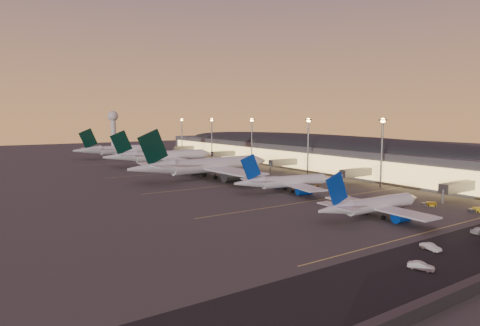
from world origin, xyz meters
The scene contains 16 objects.
ground centered at (0.00, 0.00, 0.00)m, with size 700.00×700.00×0.00m, color #3B3936.
airliner_narrow_south centered at (-5.97, -29.45, 3.35)m, with size 36.21×32.30×12.95m.
airliner_narrow_north centered at (-0.80, 11.67, 3.59)m, with size 38.81×35.04×13.88m.
airliner_wide_near centered at (-9.74, 54.70, 5.59)m, with size 67.90×61.95×21.72m.
airliner_wide_mid centered at (-6.41, 111.27, 5.08)m, with size 61.71×56.27×19.75m.
airliner_wide_far centered at (-10.83, 168.20, 5.08)m, with size 61.69×56.29×19.74m.
terminal_building centered at (61.84, 72.47, 8.78)m, with size 56.35×255.00×17.46m.
light_masts centered at (36.00, 65.00, 17.55)m, with size 2.20×217.20×25.90m.
radar_tower centered at (10.00, 260.00, 21.87)m, with size 9.00×9.00×32.50m.
lane_markings centered at (0.00, 40.00, 0.01)m, with size 90.00×180.36×0.00m.
baggage_tug_a centered at (23.92, -40.98, 0.58)m, with size 4.54×3.03×1.26m.
baggage_tug_b centered at (13.15, -23.17, 0.43)m, with size 3.21×1.53×0.94m.
baggage_tug_c centered at (14.97, 13.90, 0.55)m, with size 4.09×1.87×1.21m.
baggage_tug_d centered at (20.38, -29.29, 0.53)m, with size 3.83×3.85×1.17m.
service_van_a centered at (-28.50, -57.73, 0.69)m, with size 1.47×4.21×1.39m, color silver.
service_van_c centered at (-17.40, -52.71, 0.68)m, with size 1.44×4.14×1.36m, color silver.
Camera 1 is at (-90.40, -95.87, 25.64)m, focal length 30.00 mm.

